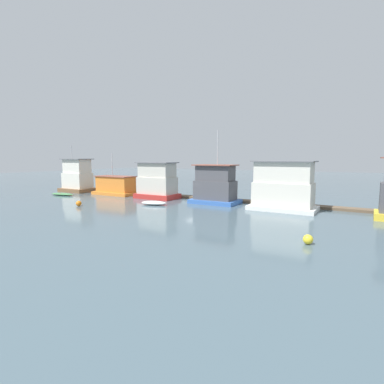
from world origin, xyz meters
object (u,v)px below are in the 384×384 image
(houseboat_red, at_px, (157,182))
(buoy_orange, at_px, (79,203))
(houseboat_brown, at_px, (77,177))
(houseboat_blue, at_px, (215,186))
(buoy_yellow, at_px, (308,239))
(dinghy_green, at_px, (62,194))
(dinghy_white, at_px, (154,203))
(houseboat_orange, at_px, (116,186))
(houseboat_white, at_px, (283,187))

(houseboat_red, bearing_deg, buoy_orange, -110.19)
(houseboat_brown, distance_m, houseboat_blue, 26.00)
(houseboat_brown, height_order, buoy_yellow, houseboat_brown)
(houseboat_blue, xyz_separation_m, buoy_orange, (-12.98, -10.33, -1.87))
(houseboat_blue, height_order, dinghy_green, houseboat_blue)
(houseboat_red, relative_size, houseboat_blue, 0.65)
(houseboat_brown, height_order, buoy_orange, houseboat_brown)
(buoy_orange, bearing_deg, dinghy_green, 152.65)
(houseboat_blue, bearing_deg, houseboat_brown, -179.75)
(dinghy_green, relative_size, dinghy_white, 1.25)
(houseboat_brown, xyz_separation_m, houseboat_red, (16.83, 0.15, -0.14))
(houseboat_brown, distance_m, houseboat_red, 16.83)
(dinghy_green, bearing_deg, houseboat_orange, 39.04)
(houseboat_blue, distance_m, buoy_orange, 16.70)
(houseboat_orange, xyz_separation_m, houseboat_blue, (17.46, -0.21, 0.83))
(buoy_yellow, xyz_separation_m, buoy_orange, (-26.37, 2.72, -0.01))
(houseboat_orange, relative_size, houseboat_blue, 0.79)
(houseboat_orange, bearing_deg, houseboat_brown, -177.82)
(houseboat_red, height_order, buoy_orange, houseboat_red)
(houseboat_blue, relative_size, buoy_orange, 14.22)
(houseboat_brown, bearing_deg, houseboat_white, -0.67)
(dinghy_white, height_order, buoy_orange, buoy_orange)
(houseboat_blue, bearing_deg, houseboat_red, 179.79)
(houseboat_red, bearing_deg, houseboat_blue, -0.21)
(houseboat_brown, relative_size, houseboat_orange, 1.09)
(houseboat_orange, relative_size, dinghy_white, 2.10)
(houseboat_blue, xyz_separation_m, buoy_yellow, (13.39, -13.05, -1.86))
(houseboat_blue, relative_size, houseboat_white, 1.27)
(houseboat_brown, height_order, dinghy_green, houseboat_brown)
(buoy_orange, bearing_deg, houseboat_brown, 141.87)
(houseboat_white, height_order, dinghy_white, houseboat_white)
(houseboat_red, relative_size, buoy_orange, 9.17)
(houseboat_white, xyz_separation_m, dinghy_green, (-32.24, -4.29, -2.33))
(houseboat_red, bearing_deg, houseboat_orange, 178.77)
(buoy_yellow, bearing_deg, dinghy_white, 157.38)
(houseboat_red, height_order, houseboat_blue, houseboat_blue)
(houseboat_orange, bearing_deg, dinghy_white, -24.32)
(houseboat_orange, distance_m, houseboat_white, 26.09)
(houseboat_red, relative_size, dinghy_green, 1.38)
(houseboat_brown, distance_m, dinghy_white, 20.89)
(buoy_orange, bearing_deg, houseboat_blue, 38.52)
(dinghy_white, relative_size, buoy_orange, 5.32)
(dinghy_green, distance_m, dinghy_white, 17.83)
(buoy_yellow, bearing_deg, dinghy_green, 167.46)
(houseboat_blue, bearing_deg, dinghy_green, -168.50)
(houseboat_brown, distance_m, buoy_yellow, 41.52)
(houseboat_white, height_order, buoy_orange, houseboat_white)
(houseboat_brown, bearing_deg, buoy_orange, -38.13)
(buoy_yellow, bearing_deg, houseboat_brown, 161.82)
(houseboat_orange, bearing_deg, dinghy_green, -140.96)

